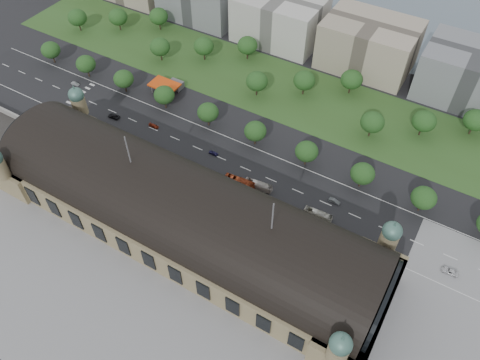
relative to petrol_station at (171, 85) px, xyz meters
The scene contains 46 objects.
ground 84.71m from the petrol_station, 50.45° to the right, with size 900.00×900.00×0.00m, color black.
station 84.98m from the petrol_station, 50.45° to the right, with size 150.00×48.40×44.30m.
plaza_south 126.63m from the petrol_station, 59.68° to the right, with size 190.00×48.00×0.12m, color gray.
road_slab 43.62m from the petrol_station, 38.82° to the right, with size 260.00×26.00×0.10m, color black.
grass_belt 47.86m from the petrol_station, 35.47° to the left, with size 300.00×45.00×0.10m, color #315321.
petrol_station is the anchor object (origin of this frame).
office_3 72.38m from the petrol_station, 70.56° to the left, with size 45.00×32.00×24.00m, color beige.
office_4 100.64m from the petrol_station, 42.50° to the left, with size 45.00×32.00×24.00m, color tan.
office_5 141.49m from the petrol_station, 28.66° to the left, with size 45.00×32.00×24.00m, color slate.
tree_row_0 67.38m from the petrol_station, 169.47° to the right, with size 9.60×9.60×11.52m.
tree_row_1 44.08m from the petrol_station, 163.73° to the right, with size 9.60×9.60×11.52m.
tree_row_2 22.32m from the petrol_station, 145.83° to the right, with size 9.60×9.60×11.52m.
tree_row_3 14.35m from the petrol_station, 64.33° to the right, with size 9.60×9.60×11.52m.
tree_row_4 32.64m from the petrol_station, 22.33° to the right, with size 9.60×9.60×11.52m.
tree_row_5 55.47m from the petrol_station, 12.84° to the right, with size 9.60×9.60×11.52m.
tree_row_6 78.99m from the petrol_station, ahead, with size 9.60×9.60×11.52m.
tree_row_7 102.74m from the petrol_station, ahead, with size 9.60×9.60×11.52m.
tree_row_8 126.58m from the petrol_station, ahead, with size 9.60×9.60×11.52m.
tree_belt_0 78.30m from the petrol_station, 166.89° to the left, with size 10.40×10.40×12.48m.
tree_belt_1 64.57m from the petrol_station, 152.50° to the left, with size 10.40×10.40×12.48m.
tree_belt_2 56.72m from the petrol_station, 132.40° to the left, with size 10.40×10.40×12.48m.
tree_belt_3 26.54m from the petrol_station, 137.15° to the left, with size 10.40×10.40×12.48m.
tree_belt_4 30.15m from the petrol_station, 90.18° to the left, with size 10.40×10.40×12.48m.
tree_belt_5 46.08m from the petrol_station, 65.62° to the left, with size 10.40×10.40×12.48m.
tree_belt_6 42.15m from the petrol_station, 25.05° to the left, with size 10.40×10.40×12.48m.
tree_belt_7 64.40m from the petrol_station, 27.57° to the left, with size 10.40×10.40×12.48m.
tree_belt_8 86.76m from the petrol_station, 28.79° to the left, with size 10.40×10.40×12.48m.
tree_belt_9 96.68m from the petrol_station, 10.57° to the left, with size 10.40×10.40×12.48m.
tree_belt_10 117.83m from the petrol_station, 14.62° to the left, with size 10.40×10.40×12.48m.
tree_belt_11 139.39m from the petrol_station, 17.43° to the left, with size 10.40×10.40×12.48m.
traffic_car_1 48.07m from the petrol_station, 153.98° to the right, with size 1.48×4.25×1.40m, color gray.
traffic_car_2 32.06m from the petrol_station, 109.03° to the right, with size 2.63×5.71×1.59m, color black.
traffic_car_3 27.75m from the petrol_station, 70.29° to the right, with size 1.90×4.68×1.36m, color maroon.
traffic_car_4 49.75m from the petrol_station, 32.73° to the right, with size 1.70×4.22×1.44m, color #1C1845.
traffic_car_5 99.83m from the petrol_station, 14.58° to the right, with size 1.59×4.57×1.50m, color slate.
traffic_car_6 146.97m from the petrol_station, 13.28° to the right, with size 2.64×5.73×1.59m, color silver.
parked_car_0 48.35m from the petrol_station, 117.15° to the right, with size 1.55×4.43×1.46m, color black.
parked_car_1 43.67m from the petrol_station, 91.48° to the right, with size 2.39×5.18×1.44m, color maroon.
parked_car_2 41.81m from the petrol_station, 105.25° to the right, with size 2.23×5.49×1.59m, color #1A2A48.
parked_car_3 40.55m from the petrol_station, 84.22° to the right, with size 1.89×4.71×1.60m, color #515357.
parked_car_4 44.43m from the petrol_station, 86.37° to the right, with size 1.63×4.68×1.54m, color white.
parked_car_5 44.61m from the petrol_station, 83.78° to the right, with size 2.20×4.78×1.33m, color #989AA1.
parked_car_6 52.12m from the petrol_station, 58.26° to the right, with size 2.13×5.25×1.52m, color black.
bus_west 70.46m from the petrol_station, 31.09° to the right, with size 3.07×13.11×3.65m, color #AB3C1B.
bus_mid 75.47m from the petrol_station, 26.61° to the right, with size 2.71×11.56×3.22m, color beige.
bus_east 100.22m from the petrol_station, 20.44° to the right, with size 2.59×11.09×3.09m, color beige.
Camera 1 is at (69.11, -76.77, 142.11)m, focal length 35.00 mm.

